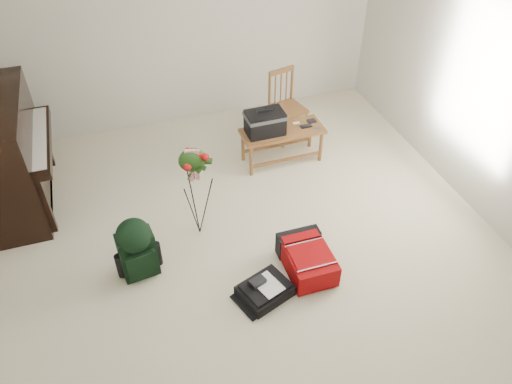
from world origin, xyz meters
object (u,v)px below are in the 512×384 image
object	(u,v)px
red_suitcase	(305,256)
green_backpack	(136,246)
black_duffel	(265,290)
piano	(12,157)
bench	(271,125)
flower_stand	(196,193)
dining_chair	(287,107)

from	to	relation	value
red_suitcase	green_backpack	world-z (taller)	green_backpack
green_backpack	black_duffel	bearing A→B (deg)	-38.01
piano	bench	world-z (taller)	piano
black_duffel	flower_stand	xyz separation A→B (m)	(-0.38, 0.99, 0.47)
piano	dining_chair	xyz separation A→B (m)	(3.23, 0.29, -0.16)
red_suitcase	black_duffel	bearing A→B (deg)	-155.93
red_suitcase	green_backpack	bearing A→B (deg)	165.35
green_backpack	red_suitcase	bearing A→B (deg)	-22.23
bench	flower_stand	xyz separation A→B (m)	(-1.11, -0.92, -0.00)
green_backpack	flower_stand	world-z (taller)	flower_stand
dining_chair	flower_stand	size ratio (longest dim) A/B	0.83
bench	red_suitcase	xyz separation A→B (m)	(-0.24, -1.70, -0.40)
bench	dining_chair	bearing A→B (deg)	50.02
flower_stand	dining_chair	bearing A→B (deg)	60.59
dining_chair	red_suitcase	world-z (taller)	dining_chair
black_duffel	dining_chair	bearing A→B (deg)	44.98
flower_stand	green_backpack	bearing A→B (deg)	-133.60
bench	black_duffel	world-z (taller)	bench
piano	black_duffel	bearing A→B (deg)	-44.90
red_suitcase	black_duffel	distance (m)	0.53
bench	red_suitcase	size ratio (longest dim) A/B	1.61
red_suitcase	flower_stand	size ratio (longest dim) A/B	0.56
dining_chair	flower_stand	world-z (taller)	flower_stand
piano	flower_stand	bearing A→B (deg)	-32.78
bench	green_backpack	world-z (taller)	bench
dining_chair	red_suitcase	bearing A→B (deg)	-119.52
piano	red_suitcase	size ratio (longest dim) A/B	2.42
red_suitcase	bench	bearing A→B (deg)	82.46
dining_chair	red_suitcase	distance (m)	2.29
piano	green_backpack	world-z (taller)	piano
bench	red_suitcase	distance (m)	1.76
green_backpack	piano	bearing A→B (deg)	118.61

